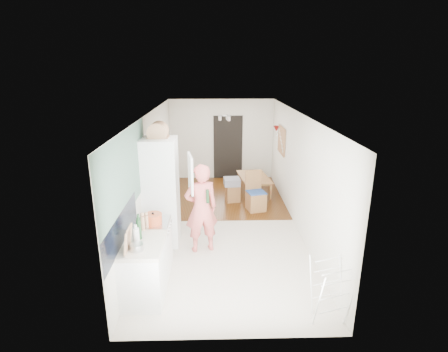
{
  "coord_description": "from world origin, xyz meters",
  "views": [
    {
      "loc": [
        -0.2,
        -7.24,
        3.43
      ],
      "look_at": [
        -0.01,
        0.2,
        1.09
      ],
      "focal_mm": 28.0,
      "sensor_mm": 36.0,
      "label": 1
    }
  ],
  "objects_px": {
    "person": "(201,201)",
    "stool": "(233,193)",
    "dining_chair": "(256,192)",
    "drying_rack": "(330,292)",
    "dining_table": "(255,186)"
  },
  "relations": [
    {
      "from": "person",
      "to": "dining_chair",
      "type": "xyz_separation_m",
      "value": [
        1.27,
        1.93,
        -0.53
      ]
    },
    {
      "from": "stool",
      "to": "drying_rack",
      "type": "bearing_deg",
      "value": -76.14
    },
    {
      "from": "person",
      "to": "stool",
      "type": "bearing_deg",
      "value": -121.64
    },
    {
      "from": "person",
      "to": "stool",
      "type": "height_order",
      "value": "person"
    },
    {
      "from": "dining_table",
      "to": "dining_chair",
      "type": "relative_size",
      "value": 1.18
    },
    {
      "from": "dining_table",
      "to": "drying_rack",
      "type": "relative_size",
      "value": 1.32
    },
    {
      "from": "person",
      "to": "drying_rack",
      "type": "bearing_deg",
      "value": 116.7
    },
    {
      "from": "dining_table",
      "to": "drying_rack",
      "type": "bearing_deg",
      "value": 178.02
    },
    {
      "from": "drying_rack",
      "to": "stool",
      "type": "bearing_deg",
      "value": 86.87
    },
    {
      "from": "dining_chair",
      "to": "stool",
      "type": "xyz_separation_m",
      "value": [
        -0.55,
        0.63,
        -0.27
      ]
    },
    {
      "from": "person",
      "to": "drying_rack",
      "type": "relative_size",
      "value": 2.32
    },
    {
      "from": "dining_table",
      "to": "stool",
      "type": "bearing_deg",
      "value": 127.21
    },
    {
      "from": "dining_chair",
      "to": "drying_rack",
      "type": "xyz_separation_m",
      "value": [
        0.58,
        -3.95,
        -0.05
      ]
    },
    {
      "from": "person",
      "to": "dining_table",
      "type": "relative_size",
      "value": 1.76
    },
    {
      "from": "dining_chair",
      "to": "stool",
      "type": "distance_m",
      "value": 0.87
    }
  ]
}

